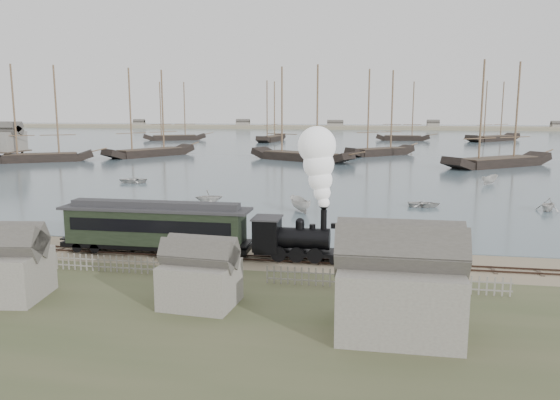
# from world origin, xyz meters

# --- Properties ---
(ground) EXTENTS (600.00, 600.00, 0.00)m
(ground) POSITION_xyz_m (0.00, 0.00, 0.00)
(ground) COLOR gray
(ground) RESTS_ON ground
(harbor_water) EXTENTS (600.00, 336.00, 0.06)m
(harbor_water) POSITION_xyz_m (0.00, 170.00, 0.03)
(harbor_water) COLOR #465A65
(harbor_water) RESTS_ON ground
(rail_track) EXTENTS (120.00, 1.80, 0.16)m
(rail_track) POSITION_xyz_m (0.00, -2.00, 0.04)
(rail_track) COLOR #35251D
(rail_track) RESTS_ON ground
(picket_fence_west) EXTENTS (19.00, 0.10, 1.20)m
(picket_fence_west) POSITION_xyz_m (-6.50, -7.00, 0.00)
(picket_fence_west) COLOR slate
(picket_fence_west) RESTS_ON ground
(picket_fence_east) EXTENTS (15.00, 0.10, 1.20)m
(picket_fence_east) POSITION_xyz_m (12.50, -7.50, 0.00)
(picket_fence_east) COLOR slate
(picket_fence_east) RESTS_ON ground
(shed_left) EXTENTS (5.00, 4.00, 4.10)m
(shed_left) POSITION_xyz_m (-10.00, -13.00, 0.00)
(shed_left) COLOR slate
(shed_left) RESTS_ON ground
(shed_mid) EXTENTS (4.00, 3.50, 3.60)m
(shed_mid) POSITION_xyz_m (2.00, -12.00, 0.00)
(shed_mid) COLOR slate
(shed_mid) RESTS_ON ground
(shed_right) EXTENTS (6.00, 5.00, 5.10)m
(shed_right) POSITION_xyz_m (13.00, -14.00, 0.00)
(shed_right) COLOR slate
(shed_right) RESTS_ON ground
(far_spit) EXTENTS (500.00, 20.00, 1.80)m
(far_spit) POSITION_xyz_m (0.00, 250.00, 0.00)
(far_spit) COLOR tan
(far_spit) RESTS_ON ground
(locomotive) EXTENTS (7.66, 2.86, 9.55)m
(locomotive) POSITION_xyz_m (7.33, -2.00, 4.40)
(locomotive) COLOR black
(locomotive) RESTS_ON ground
(passenger_coach) EXTENTS (14.79, 2.85, 3.59)m
(passenger_coach) POSITION_xyz_m (-4.84, -2.00, 2.26)
(passenger_coach) COLOR black
(passenger_coach) RESTS_ON ground
(beached_dinghy) EXTENTS (3.54, 4.55, 0.86)m
(beached_dinghy) POSITION_xyz_m (-3.87, -0.20, 0.43)
(beached_dinghy) COLOR beige
(beached_dinghy) RESTS_ON ground
(rowboat_0) EXTENTS (5.07, 5.27, 0.89)m
(rowboat_0) POSITION_xyz_m (-19.41, 14.03, 0.50)
(rowboat_0) COLOR beige
(rowboat_0) RESTS_ON harbor_water
(rowboat_1) EXTENTS (3.64, 3.90, 1.66)m
(rowboat_1) POSITION_xyz_m (-7.51, 20.09, 0.89)
(rowboat_1) COLOR beige
(rowboat_1) RESTS_ON harbor_water
(rowboat_2) EXTENTS (4.25, 3.38, 1.56)m
(rowboat_2) POSITION_xyz_m (3.70, 17.03, 0.84)
(rowboat_2) COLOR beige
(rowboat_2) RESTS_ON harbor_water
(rowboat_3) EXTENTS (2.60, 3.61, 0.74)m
(rowboat_3) POSITION_xyz_m (17.22, 22.22, 0.43)
(rowboat_3) COLOR beige
(rowboat_3) RESTS_ON harbor_water
(rowboat_4) EXTENTS (3.73, 3.63, 1.50)m
(rowboat_4) POSITION_xyz_m (30.33, 21.97, 0.81)
(rowboat_4) COLOR beige
(rowboat_4) RESTS_ON harbor_water
(rowboat_5) EXTENTS (3.57, 3.36, 1.38)m
(rowboat_5) POSITION_xyz_m (28.27, 43.07, 0.75)
(rowboat_5) COLOR beige
(rowboat_5) RESTS_ON harbor_water
(rowboat_6) EXTENTS (3.28, 4.39, 0.87)m
(rowboat_6) POSITION_xyz_m (-24.25, 35.38, 0.49)
(rowboat_6) COLOR beige
(rowboat_6) RESTS_ON harbor_water
(schooner_0) EXTENTS (20.24, 14.61, 20.00)m
(schooner_0) POSITION_xyz_m (-57.11, 62.35, 10.06)
(schooner_0) COLOR black
(schooner_0) RESTS_ON harbor_water
(schooner_1) EXTENTS (16.37, 22.37, 20.00)m
(schooner_1) POSITION_xyz_m (-40.01, 78.73, 10.06)
(schooner_1) COLOR black
(schooner_1) RESTS_ON harbor_water
(schooner_2) EXTENTS (24.09, 16.99, 20.00)m
(schooner_2) POSITION_xyz_m (-4.14, 74.47, 10.06)
(schooner_2) COLOR black
(schooner_2) RESTS_ON harbor_water
(schooner_3) EXTENTS (16.96, 15.97, 20.00)m
(schooner_3) POSITION_xyz_m (12.67, 90.20, 10.06)
(schooner_3) COLOR black
(schooner_3) RESTS_ON harbor_water
(schooner_4) EXTENTS (23.43, 20.47, 20.00)m
(schooner_4) POSITION_xyz_m (34.78, 69.17, 10.06)
(schooner_4) COLOR black
(schooner_4) RESTS_ON harbor_water
(schooner_6) EXTENTS (21.08, 13.78, 20.00)m
(schooner_6) POSITION_xyz_m (-57.27, 139.95, 10.06)
(schooner_6) COLOR black
(schooner_6) RESTS_ON harbor_water
(schooner_7) EXTENTS (7.25, 20.79, 20.00)m
(schooner_7) POSITION_xyz_m (-23.04, 139.39, 10.06)
(schooner_7) COLOR black
(schooner_7) RESTS_ON harbor_water
(schooner_8) EXTENTS (17.98, 4.51, 20.00)m
(schooner_8) POSITION_xyz_m (20.49, 151.22, 10.06)
(schooner_8) COLOR black
(schooner_8) RESTS_ON harbor_water
(schooner_9) EXTENTS (21.57, 22.05, 20.00)m
(schooner_9) POSITION_xyz_m (50.54, 154.35, 10.06)
(schooner_9) COLOR black
(schooner_9) RESTS_ON harbor_water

